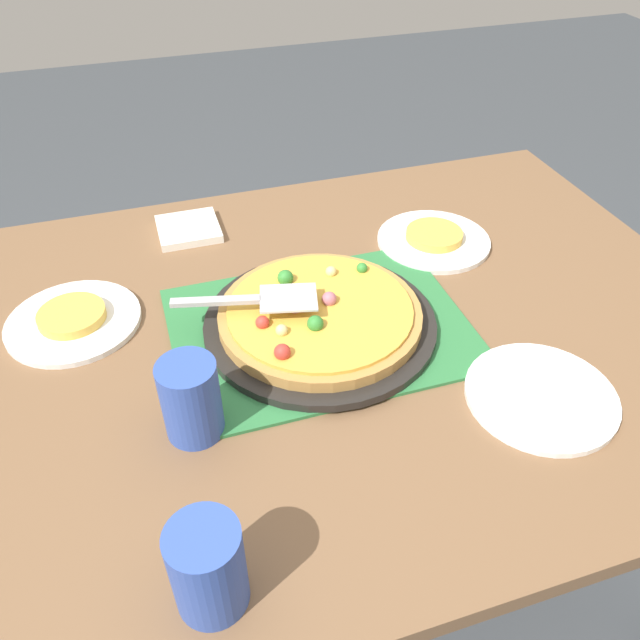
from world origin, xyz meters
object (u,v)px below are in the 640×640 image
(served_slice_left, at_px, (434,235))
(napkin_stack, at_px, (189,229))
(plate_near_left, at_px, (433,241))
(served_slice_right, at_px, (72,315))
(pizza_server, at_px, (258,299))
(cup_far, at_px, (208,568))
(plate_far_right, at_px, (74,322))
(plate_side, at_px, (541,396))
(pizza, at_px, (319,314))
(pizza_pan, at_px, (320,323))
(cup_near, at_px, (191,399))

(served_slice_left, distance_m, napkin_stack, 0.49)
(plate_near_left, relative_size, served_slice_right, 2.00)
(pizza_server, bearing_deg, cup_far, -110.16)
(pizza_server, height_order, napkin_stack, pizza_server)
(plate_far_right, distance_m, plate_side, 0.75)
(served_slice_left, bearing_deg, pizza, -148.16)
(pizza, xyz_separation_m, plate_side, (0.26, -0.25, -0.03))
(pizza_pan, xyz_separation_m, pizza, (-0.00, 0.00, 0.02))
(pizza_server, bearing_deg, plate_far_right, 158.46)
(plate_near_left, height_order, served_slice_right, served_slice_right)
(served_slice_right, bearing_deg, served_slice_left, 3.75)
(cup_near, relative_size, cup_far, 1.00)
(pizza_pan, bearing_deg, pizza, 171.51)
(pizza_server, distance_m, napkin_stack, 0.36)
(plate_far_right, height_order, served_slice_right, served_slice_right)
(pizza_pan, relative_size, pizza_server, 1.63)
(pizza, xyz_separation_m, napkin_stack, (-0.16, 0.37, -0.03))
(served_slice_right, height_order, cup_near, cup_near)
(pizza, height_order, cup_far, cup_far)
(plate_side, distance_m, cup_near, 0.50)
(pizza, relative_size, plate_near_left, 1.50)
(napkin_stack, bearing_deg, cup_near, -97.50)
(pizza, distance_m, cup_far, 0.47)
(plate_far_right, height_order, napkin_stack, napkin_stack)
(pizza_pan, height_order, served_slice_left, served_slice_left)
(cup_far, bearing_deg, plate_far_right, 104.48)
(pizza_pan, xyz_separation_m, served_slice_right, (-0.39, 0.14, 0.01))
(pizza, bearing_deg, plate_side, -43.27)
(served_slice_right, bearing_deg, napkin_stack, 45.41)
(pizza, bearing_deg, pizza_server, 166.39)
(plate_near_left, xyz_separation_m, served_slice_right, (-0.68, -0.04, 0.01))
(plate_near_left, distance_m, plate_side, 0.43)
(plate_side, height_order, served_slice_right, served_slice_right)
(cup_far, distance_m, pizza_server, 0.45)
(pizza_pan, relative_size, served_slice_left, 3.45)
(served_slice_left, relative_size, cup_near, 0.92)
(plate_side, xyz_separation_m, cup_near, (-0.49, 0.09, 0.06))
(pizza_pan, distance_m, napkin_stack, 0.40)
(served_slice_left, bearing_deg, cup_far, -133.10)
(pizza, height_order, cup_near, cup_near)
(cup_far, bearing_deg, pizza, 57.99)
(cup_far, bearing_deg, napkin_stack, 83.40)
(pizza, relative_size, pizza_server, 1.41)
(pizza_server, relative_size, napkin_stack, 1.95)
(cup_far, height_order, napkin_stack, cup_far)
(napkin_stack, bearing_deg, served_slice_right, -134.59)
(pizza_server, bearing_deg, cup_near, -127.48)
(plate_side, height_order, napkin_stack, napkin_stack)
(pizza, distance_m, plate_near_left, 0.35)
(plate_near_left, distance_m, plate_far_right, 0.68)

